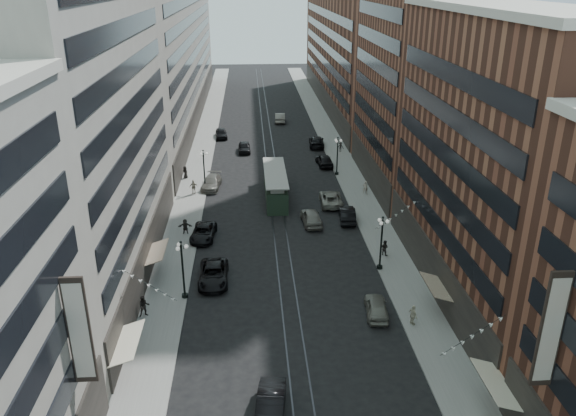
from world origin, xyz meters
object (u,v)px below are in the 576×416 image
object	(u,v)px
car_8	(212,183)
car_11	(331,199)
pedestrian_9	(340,147)
car_14	(280,118)
pedestrian_6	(194,187)
car_5	(270,407)
pedestrian_7	(384,248)
pedestrian_8	(365,187)
car_9	(221,133)
pedestrian_extra_0	(185,172)
pedestrian_4	(413,315)
car_extra_0	(324,160)
streetcar	(275,186)
car_10	(347,214)
car_13	(244,147)
pedestrian_2	(144,306)
car_7	(203,232)
lamppost_sw_mid	(204,169)
lamppost_se_mid	(337,155)
pedestrian_5	(185,226)
car_4	(377,307)
car_12	(317,141)
lamppost_sw_far	(183,268)
car_extra_1	(311,217)
lamppost_se_far	(381,241)
car_2	(214,274)

from	to	relation	value
car_8	car_11	size ratio (longest dim) A/B	0.97
car_11	pedestrian_9	distance (m)	22.46
car_14	pedestrian_6	distance (m)	40.86
car_5	pedestrian_7	distance (m)	25.13
car_14	pedestrian_8	world-z (taller)	pedestrian_8
car_9	pedestrian_extra_0	size ratio (longest dim) A/B	2.77
pedestrian_4	car_extra_0	bearing A→B (deg)	-17.22
car_9	car_extra_0	world-z (taller)	car_extra_0
car_9	streetcar	bearing A→B (deg)	-80.17
car_10	car_extra_0	distance (m)	20.57
car_13	pedestrian_7	distance (m)	40.28
pedestrian_2	car_7	distance (m)	15.54
lamppost_sw_mid	pedestrian_extra_0	world-z (taller)	lamppost_sw_mid
lamppost_sw_mid	pedestrian_extra_0	xyz separation A→B (m)	(-3.07, 4.92, -2.07)
lamppost_se_mid	car_extra_0	bearing A→B (deg)	105.05
pedestrian_2	pedestrian_5	bearing A→B (deg)	66.52
pedestrian_8	pedestrian_extra_0	world-z (taller)	pedestrian_8
car_4	car_10	world-z (taller)	car_10
pedestrian_4	pedestrian_6	world-z (taller)	pedestrian_6
car_12	pedestrian_6	distance (m)	28.21
lamppost_sw_far	car_11	size ratio (longest dim) A/B	0.97
lamppost_se_mid	pedestrian_8	size ratio (longest dim) A/B	3.11
car_11	car_13	bearing A→B (deg)	-62.60
pedestrian_2	car_13	world-z (taller)	pedestrian_2
pedestrian_7	car_extra_1	xyz separation A→B (m)	(-6.55, 8.49, -0.10)
car_12	car_14	size ratio (longest dim) A/B	1.10
car_4	car_11	size ratio (longest dim) A/B	0.78
lamppost_sw_far	pedestrian_2	distance (m)	4.58
pedestrian_2	pedestrian_8	distance (m)	36.00
lamppost_se_far	car_13	distance (m)	42.62
car_8	pedestrian_7	xyz separation A→B (m)	(18.68, -21.15, 0.17)
pedestrian_5	pedestrian_6	bearing A→B (deg)	89.92
lamppost_se_far	car_extra_1	world-z (taller)	lamppost_se_far
pedestrian_6	pedestrian_8	xyz separation A→B (m)	(22.28, -1.49, -0.07)
pedestrian_5	pedestrian_8	world-z (taller)	pedestrian_8
pedestrian_5	pedestrian_7	world-z (taller)	pedestrian_5
pedestrian_extra_0	pedestrian_7	bearing A→B (deg)	-3.38
car_2	car_extra_1	size ratio (longest dim) A/B	1.14
car_5	car_12	size ratio (longest dim) A/B	0.85
car_7	pedestrian_5	distance (m)	2.38
car_5	car_13	distance (m)	59.48
car_10	car_12	bearing A→B (deg)	-84.99
car_7	car_13	bearing A→B (deg)	87.56
lamppost_sw_mid	car_2	distance (m)	24.45
car_7	car_13	world-z (taller)	car_13
car_11	pedestrian_9	size ratio (longest dim) A/B	3.62
lamppost_se_far	car_7	bearing A→B (deg)	154.83
pedestrian_5	car_extra_0	distance (m)	29.55
lamppost_sw_mid	car_4	world-z (taller)	lamppost_sw_mid
car_7	car_2	bearing A→B (deg)	-75.16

